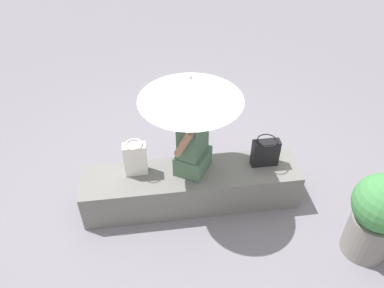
{
  "coord_description": "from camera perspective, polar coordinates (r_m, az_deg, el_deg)",
  "views": [
    {
      "loc": [
        -0.35,
        -2.73,
        3.09
      ],
      "look_at": [
        0.01,
        0.03,
        0.77
      ],
      "focal_mm": 35.78,
      "sensor_mm": 36.0,
      "label": 1
    }
  ],
  "objects": [
    {
      "name": "ground_plane",
      "position": [
        4.14,
        -0.11,
        -8.39
      ],
      "size": [
        14.0,
        14.0,
        0.0
      ],
      "primitive_type": "plane",
      "color": "slate"
    },
    {
      "name": "stone_bench",
      "position": [
        3.98,
        -0.12,
        -6.41
      ],
      "size": [
        2.2,
        0.5,
        0.42
      ],
      "primitive_type": "cube",
      "color": "slate",
      "rests_on": "ground"
    },
    {
      "name": "person_seated",
      "position": [
        3.62,
        0.13,
        0.73
      ],
      "size": [
        0.42,
        0.5,
        0.9
      ],
      "color": "#47664C",
      "rests_on": "stone_bench"
    },
    {
      "name": "parasol",
      "position": [
        3.26,
        -0.21,
        8.2
      ],
      "size": [
        0.93,
        0.93,
        1.1
      ],
      "color": "#B7B7BC",
      "rests_on": "stone_bench"
    },
    {
      "name": "handbag_black",
      "position": [
        3.76,
        -8.43,
        -2.15
      ],
      "size": [
        0.22,
        0.17,
        0.37
      ],
      "color": "silver",
      "rests_on": "stone_bench"
    },
    {
      "name": "tote_bag_canvas",
      "position": [
        3.9,
        10.89,
        -1.2
      ],
      "size": [
        0.27,
        0.2,
        0.31
      ],
      "color": "black",
      "rests_on": "stone_bench"
    },
    {
      "name": "planter_far",
      "position": [
        3.73,
        25.94,
        -9.45
      ],
      "size": [
        0.51,
        0.51,
        0.9
      ],
      "color": "gray",
      "rests_on": "ground"
    }
  ]
}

